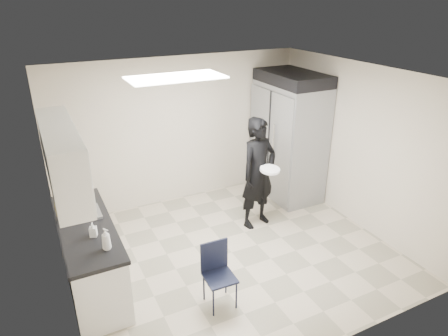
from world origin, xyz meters
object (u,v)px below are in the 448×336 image
lower_counter (90,257)px  commercial_fridge (288,141)px  man_tuxedo (258,173)px  folding_chair (220,278)px

lower_counter → commercial_fridge: size_ratio=0.90×
man_tuxedo → folding_chair: bearing=-146.3°
folding_chair → lower_counter: bearing=142.7°
commercial_fridge → man_tuxedo: (-1.07, -0.72, -0.14)m
lower_counter → commercial_fridge: commercial_fridge is taller
lower_counter → commercial_fridge: (3.78, 1.07, 0.62)m
commercial_fridge → folding_chair: commercial_fridge is taller
commercial_fridge → man_tuxedo: size_ratio=1.15×
lower_counter → folding_chair: 1.71m
lower_counter → folding_chair: (1.33, -1.08, -0.03)m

